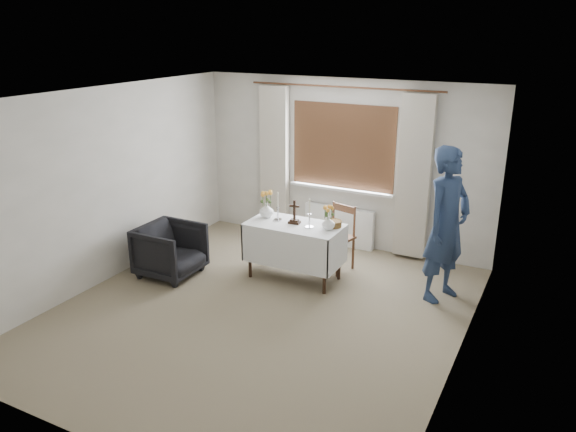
% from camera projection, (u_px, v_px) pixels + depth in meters
% --- Properties ---
extents(ground, '(5.00, 5.00, 0.00)m').
position_uv_depth(ground, '(260.00, 312.00, 6.60)').
color(ground, '#847A5B').
rests_on(ground, ground).
extents(altar_table, '(1.24, 0.64, 0.76)m').
position_uv_depth(altar_table, '(294.00, 251.00, 7.37)').
color(altar_table, white).
rests_on(altar_table, ground).
extents(wooden_chair, '(0.51, 0.51, 0.90)m').
position_uv_depth(wooden_chair, '(335.00, 239.00, 7.62)').
color(wooden_chair, '#50311B').
rests_on(wooden_chair, ground).
extents(armchair, '(0.78, 0.76, 0.70)m').
position_uv_depth(armchair, '(170.00, 250.00, 7.48)').
color(armchair, black).
rests_on(armchair, ground).
extents(person, '(0.70, 0.82, 1.90)m').
position_uv_depth(person, '(447.00, 225.00, 6.67)').
color(person, navy).
rests_on(person, ground).
extents(radiator, '(1.10, 0.10, 0.60)m').
position_uv_depth(radiator, '(339.00, 226.00, 8.54)').
color(radiator, white).
rests_on(radiator, ground).
extents(wooden_cross, '(0.16, 0.12, 0.31)m').
position_uv_depth(wooden_cross, '(294.00, 212.00, 7.23)').
color(wooden_cross, black).
rests_on(wooden_cross, altar_table).
extents(candlestick_left, '(0.12, 0.12, 0.38)m').
position_uv_depth(candlestick_left, '(278.00, 206.00, 7.33)').
color(candlestick_left, silver).
rests_on(candlestick_left, altar_table).
extents(candlestick_right, '(0.14, 0.14, 0.38)m').
position_uv_depth(candlestick_right, '(309.00, 213.00, 7.07)').
color(candlestick_right, silver).
rests_on(candlestick_right, altar_table).
extents(flower_vase_left, '(0.23, 0.23, 0.20)m').
position_uv_depth(flower_vase_left, '(267.00, 210.00, 7.48)').
color(flower_vase_left, white).
rests_on(flower_vase_left, altar_table).
extents(flower_vase_right, '(0.22, 0.22, 0.17)m').
position_uv_depth(flower_vase_right, '(328.00, 223.00, 7.04)').
color(flower_vase_right, white).
rests_on(flower_vase_right, altar_table).
extents(wicker_basket, '(0.23, 0.23, 0.08)m').
position_uv_depth(wicker_basket, '(333.00, 224.00, 7.15)').
color(wicker_basket, brown).
rests_on(wicker_basket, altar_table).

